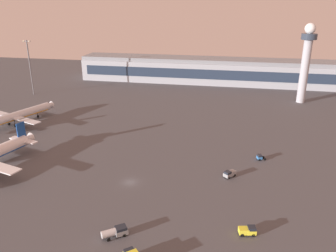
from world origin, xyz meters
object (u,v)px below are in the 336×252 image
(fuel_truck, at_px, (115,232))
(cargo_loader, at_px, (248,230))
(airplane_taxiway_distant, at_px, (15,116))
(apron_light_west, at_px, (30,65))
(control_tower, at_px, (306,58))
(pushback_tug, at_px, (260,157))
(baggage_tractor, at_px, (230,174))

(fuel_truck, relative_size, cargo_loader, 1.42)
(airplane_taxiway_distant, bearing_deg, cargo_loader, -9.46)
(cargo_loader, relative_size, apron_light_west, 0.14)
(control_tower, xyz_separation_m, pushback_tug, (-25.75, -78.91, -23.19))
(fuel_truck, distance_m, apron_light_west, 148.53)
(baggage_tractor, relative_size, pushback_tug, 1.26)
(airplane_taxiway_distant, distance_m, fuel_truck, 96.26)
(control_tower, bearing_deg, cargo_loader, -104.17)
(baggage_tractor, relative_size, apron_light_west, 0.14)
(cargo_loader, bearing_deg, fuel_truck, -89.52)
(control_tower, relative_size, fuel_truck, 6.68)
(control_tower, xyz_separation_m, fuel_truck, (-62.09, -128.85, -22.89))
(airplane_taxiway_distant, xyz_separation_m, pushback_tug, (106.87, -15.49, -2.95))
(baggage_tractor, bearing_deg, airplane_taxiway_distant, 23.68)
(pushback_tug, height_order, cargo_loader, cargo_loader)
(fuel_truck, xyz_separation_m, pushback_tug, (36.33, 49.95, -0.30))
(baggage_tractor, bearing_deg, fuel_truck, 94.47)
(baggage_tractor, xyz_separation_m, cargo_loader, (5.16, -28.30, 0.00))
(fuel_truck, bearing_deg, airplane_taxiway_distant, -169.19)
(baggage_tractor, relative_size, cargo_loader, 0.99)
(airplane_taxiway_distant, distance_m, apron_light_west, 56.11)
(fuel_truck, bearing_deg, cargo_loader, 66.13)
(control_tower, xyz_separation_m, baggage_tractor, (-35.95, -93.63, -23.08))
(control_tower, bearing_deg, apron_light_west, -175.01)
(fuel_truck, relative_size, apron_light_west, 0.20)
(airplane_taxiway_distant, height_order, pushback_tug, airplane_taxiway_distant)
(airplane_taxiway_distant, relative_size, cargo_loader, 8.96)
(airplane_taxiway_distant, distance_m, cargo_loader, 117.48)
(airplane_taxiway_distant, height_order, fuel_truck, airplane_taxiway_distant)
(apron_light_west, bearing_deg, fuel_truck, -51.42)
(control_tower, height_order, fuel_truck, control_tower)
(baggage_tractor, bearing_deg, cargo_loader, 141.37)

